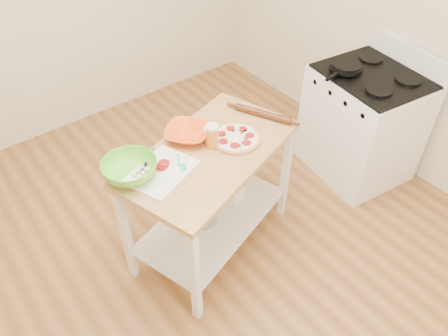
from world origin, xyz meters
name	(u,v)px	position (x,y,z in m)	size (l,w,h in m)	color
room_shell	(205,106)	(0.00, 0.00, 1.35)	(4.04, 4.54, 2.74)	#A36E3C
prep_island	(211,179)	(0.11, 0.13, 0.65)	(1.35, 0.99, 0.90)	tan
gas_stove	(362,123)	(1.64, 0.04, 0.47)	(0.81, 0.91, 1.11)	white
skillet	(346,68)	(1.50, 0.22, 0.98)	(0.40, 0.25, 0.03)	black
pizza	(236,138)	(0.31, 0.11, 0.92)	(0.32, 0.32, 0.05)	#E6A462
cutting_board	(161,171)	(-0.24, 0.15, 0.91)	(0.48, 0.42, 0.04)	white
spatula	(181,163)	(-0.11, 0.13, 0.92)	(0.07, 0.15, 0.01)	teal
knife	(146,163)	(-0.28, 0.25, 0.92)	(0.21, 0.21, 0.01)	silver
orange_bowl	(187,133)	(0.08, 0.33, 0.94)	(0.29, 0.29, 0.07)	#FF571B
green_bowl	(130,169)	(-0.39, 0.23, 0.95)	(0.33, 0.33, 0.10)	#67CD32
beer_pint	(212,136)	(0.15, 0.15, 0.98)	(0.08, 0.08, 0.16)	orange
yogurt_tub	(211,135)	(0.17, 0.20, 0.95)	(0.09, 0.09, 0.19)	white
rolling_pin	(263,114)	(0.62, 0.20, 0.92)	(0.05, 0.05, 0.41)	#502B12
shelf_glass_bowl	(204,223)	(0.02, 0.10, 0.29)	(0.20, 0.20, 0.06)	silver
shelf_bin	(232,193)	(0.35, 0.19, 0.33)	(0.13, 0.13, 0.13)	white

